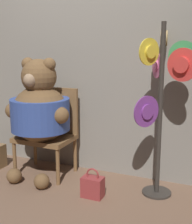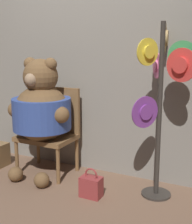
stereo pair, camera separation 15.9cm
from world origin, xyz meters
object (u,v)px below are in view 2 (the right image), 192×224
hat_display_rack (163,88)px  handbag_on_ground (91,186)px  teddy_bear (41,110)px  chair (51,127)px

hat_display_rack → handbag_on_ground: bearing=-151.8°
teddy_bear → chair: bearing=89.3°
chair → hat_display_rack: size_ratio=0.59×
teddy_bear → hat_display_rack: (1.27, 0.08, 0.30)m
chair → teddy_bear: 0.28m
handbag_on_ground → teddy_bear: bearing=162.6°
hat_display_rack → handbag_on_ground: (-0.56, -0.30, -0.93)m
hat_display_rack → chair: bearing=176.5°
chair → teddy_bear: size_ratio=0.74×
handbag_on_ground → chair: bearing=151.6°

